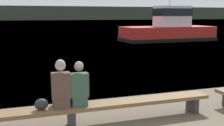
{
  "coord_description": "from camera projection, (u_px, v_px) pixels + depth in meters",
  "views": [
    {
      "loc": [
        -1.47,
        -2.3,
        2.41
      ],
      "look_at": [
        1.48,
        6.46,
        0.81
      ],
      "focal_mm": 45.0,
      "sensor_mm": 36.0,
      "label": 1
    }
  ],
  "objects": [
    {
      "name": "tugboat_red",
      "position": [
        169.0,
        30.0,
        26.01
      ],
      "size": [
        8.8,
        3.67,
        5.31
      ],
      "rotation": [
        0.0,
        0.0,
        1.6
      ],
      "color": "red",
      "rests_on": "water_surface"
    },
    {
      "name": "bench_main",
      "position": [
        71.0,
        110.0,
        6.04
      ],
      "size": [
        6.72,
        0.46,
        0.46
      ],
      "color": "brown",
      "rests_on": "ground"
    },
    {
      "name": "person_left",
      "position": [
        61.0,
        86.0,
        5.88
      ],
      "size": [
        0.38,
        0.37,
        1.04
      ],
      "color": "#4C382D",
      "rests_on": "bench_main"
    },
    {
      "name": "water_surface",
      "position": [
        20.0,
        20.0,
        119.9
      ],
      "size": [
        240.0,
        240.0,
        0.0
      ],
      "primitive_type": "plane",
      "color": "#426B8E",
      "rests_on": "ground"
    },
    {
      "name": "shopping_bag",
      "position": [
        41.0,
        104.0,
        5.8
      ],
      "size": [
        0.28,
        0.2,
        0.24
      ],
      "color": "#232328",
      "rests_on": "bench_main"
    },
    {
      "name": "person_right",
      "position": [
        79.0,
        86.0,
        6.01
      ],
      "size": [
        0.38,
        0.37,
        0.98
      ],
      "color": "#2D4C3D",
      "rests_on": "bench_main"
    },
    {
      "name": "far_shoreline",
      "position": [
        20.0,
        13.0,
        120.64
      ],
      "size": [
        600.0,
        12.0,
        5.96
      ],
      "primitive_type": "cube",
      "color": "#384233",
      "rests_on": "ground"
    }
  ]
}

